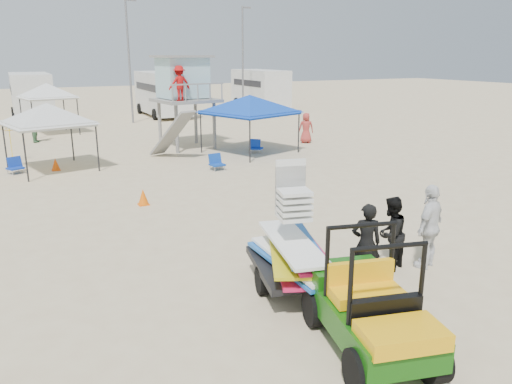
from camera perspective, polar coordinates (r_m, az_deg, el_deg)
name	(u,v)px	position (r m, az deg, el deg)	size (l,w,h in m)	color
ground	(302,298)	(9.77, 5.31, -11.97)	(140.00, 140.00, 0.00)	beige
utility_cart	(371,300)	(7.94, 13.01, -11.89)	(1.79, 2.74, 1.91)	#124E0C
surf_trailer	(293,246)	(9.66, 4.27, -6.19)	(1.89, 2.81, 2.28)	black
man_left	(366,243)	(10.29, 12.46, -5.75)	(0.61, 0.40, 1.66)	black
man_mid	(391,234)	(11.00, 15.13, -4.64)	(0.79, 0.62, 1.63)	black
man_right	(430,226)	(11.35, 19.23, -3.73)	(1.09, 0.45, 1.85)	white
lifeguard_tower	(183,81)	(24.95, -8.36, 12.42)	(3.04, 3.04, 4.36)	gray
canopy_blue	(250,98)	(23.42, -0.72, 10.69)	(4.35, 4.35, 3.10)	black
canopy_white_a	(46,107)	(21.31, -22.83, 8.98)	(3.46, 3.46, 3.08)	black
canopy_white_c	(46,86)	(31.48, -22.84, 11.14)	(3.12, 3.12, 3.33)	black
umbrella_b	(11,142)	(23.87, -26.17, 5.13)	(1.90, 1.94, 1.74)	yellow
cone_near	(143,197)	(15.76, -12.77, -0.56)	(0.34, 0.34, 0.50)	#F56107
cone_far	(56,164)	(21.56, -21.93, 2.96)	(0.34, 0.34, 0.50)	#E54D07
beach_chair_a	(15,165)	(21.67, -25.84, 2.76)	(0.70, 0.77, 0.64)	#0F30A2
beach_chair_b	(216,162)	(20.20, -4.58, 3.44)	(0.59, 0.64, 0.64)	#0E3B9F
beach_chair_c	(255,146)	(23.70, -0.06, 5.27)	(0.74, 0.85, 0.64)	#0F35A8
rv_mid_left	(31,94)	(38.96, -24.31, 10.12)	(2.65, 6.50, 3.25)	silver
rv_mid_right	(162,92)	(38.91, -10.66, 11.19)	(2.64, 7.00, 3.25)	silver
rv_far_right	(260,87)	(43.59, 0.45, 11.87)	(2.64, 6.60, 3.25)	silver
light_pole_left	(129,62)	(35.18, -14.28, 14.16)	(0.14, 0.14, 8.00)	slate
light_pole_right	(243,61)	(39.51, -1.53, 14.70)	(0.14, 0.14, 8.00)	slate
distant_beachgoers	(55,133)	(25.97, -21.99, 6.27)	(17.57, 7.46, 1.78)	#B63A34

